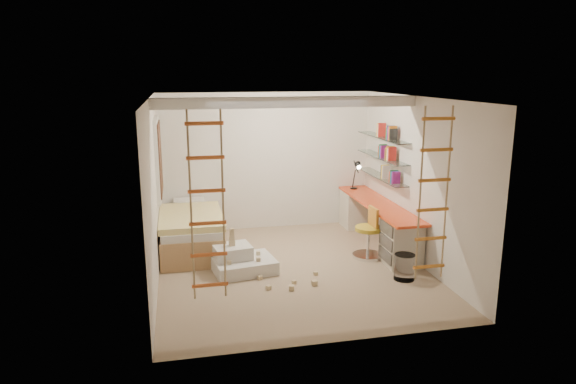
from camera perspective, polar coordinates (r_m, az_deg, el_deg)
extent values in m
plane|color=tan|center=(7.99, 0.46, -8.54)|extent=(4.50, 4.50, 0.00)
cube|color=white|center=(7.73, 0.00, 9.94)|extent=(4.00, 0.18, 0.16)
cube|color=white|center=(8.86, -14.26, 3.64)|extent=(0.06, 1.15, 1.35)
cube|color=#4C2D1E|center=(8.86, -14.01, 3.65)|extent=(0.02, 1.00, 1.20)
cylinder|color=white|center=(7.74, 12.81, -8.13)|extent=(0.30, 0.30, 0.38)
cube|color=#F0471C|center=(9.02, 10.02, -1.32)|extent=(0.55, 2.80, 0.04)
cube|color=beige|center=(10.11, 7.60, -1.86)|extent=(0.52, 0.55, 0.71)
cube|color=beige|center=(8.25, 12.53, -5.54)|extent=(0.52, 0.55, 0.71)
cube|color=#4C4742|center=(8.06, 10.87, -3.99)|extent=(0.02, 0.50, 0.18)
cube|color=#4C4742|center=(8.13, 10.80, -5.47)|extent=(0.02, 0.50, 0.18)
cube|color=#4C4742|center=(8.20, 10.73, -6.93)|extent=(0.02, 0.50, 0.18)
cube|color=white|center=(9.25, 10.29, 1.70)|extent=(0.25, 1.80, 0.01)
cube|color=white|center=(9.19, 10.38, 3.84)|extent=(0.25, 1.80, 0.01)
cube|color=white|center=(9.14, 10.47, 6.01)|extent=(0.25, 1.80, 0.01)
cube|color=#AD7F51|center=(8.90, -10.67, -4.93)|extent=(1.00, 2.00, 0.45)
cube|color=white|center=(8.82, -10.75, -3.17)|extent=(0.95, 1.95, 0.12)
cube|color=yellow|center=(8.65, -10.75, -2.74)|extent=(1.02, 1.60, 0.10)
cube|color=white|center=(9.56, -10.93, -1.15)|extent=(0.55, 0.35, 0.12)
cylinder|color=black|center=(10.04, 7.31, 0.43)|extent=(0.14, 0.14, 0.02)
cylinder|color=black|center=(10.00, 7.34, 1.49)|extent=(0.02, 0.15, 0.36)
cylinder|color=black|center=(9.86, 7.58, 2.80)|extent=(0.02, 0.27, 0.20)
cone|color=black|center=(9.74, 7.82, 2.96)|extent=(0.12, 0.14, 0.15)
cylinder|color=#FFEABF|center=(9.71, 7.90, 2.75)|extent=(0.08, 0.04, 0.08)
cylinder|color=gold|center=(8.42, 8.93, -4.05)|extent=(0.45, 0.45, 0.06)
cube|color=#C47D25|center=(8.40, 9.46, -2.72)|extent=(0.05, 0.33, 0.31)
cylinder|color=silver|center=(8.49, 8.88, -5.45)|extent=(0.05, 0.05, 0.43)
cylinder|color=silver|center=(8.57, 8.82, -6.99)|extent=(0.51, 0.51, 0.05)
cube|color=silver|center=(7.89, -4.92, -8.10)|extent=(1.00, 0.83, 0.20)
cube|color=silver|center=(7.87, -6.21, -6.62)|extent=(0.61, 0.53, 0.20)
cube|color=#CCB284|center=(7.83, -6.24, -5.65)|extent=(0.09, 0.09, 0.08)
cube|color=#CCB284|center=(7.80, -6.25, -5.13)|extent=(0.08, 0.08, 0.07)
cube|color=#CCB284|center=(7.78, -6.27, -4.46)|extent=(0.07, 0.07, 0.12)
cube|color=#CCB284|center=(7.74, -3.32, -7.48)|extent=(0.06, 0.06, 0.06)
cube|color=#CCB284|center=(7.99, -3.33, -6.80)|extent=(0.06, 0.06, 0.06)
cube|color=#CCB284|center=(7.66, -6.57, -7.77)|extent=(0.06, 0.06, 0.06)
cube|color=#CCB284|center=(7.76, 3.09, -8.97)|extent=(0.07, 0.07, 0.07)
cube|color=#CCB284|center=(7.44, 0.67, -9.94)|extent=(0.07, 0.07, 0.07)
cube|color=#CCB284|center=(7.25, 0.40, -10.59)|extent=(0.07, 0.07, 0.07)
cube|color=#CCB284|center=(7.60, -3.15, -9.45)|extent=(0.07, 0.07, 0.07)
cube|color=#CCB284|center=(7.27, -2.18, -10.52)|extent=(0.07, 0.07, 0.07)
cube|color=#CCB284|center=(7.41, 2.95, -10.07)|extent=(0.07, 0.07, 0.07)
cube|color=#8C1E7F|center=(9.23, 10.32, 2.41)|extent=(0.14, 0.52, 0.22)
cube|color=#194CA5|center=(9.17, 10.41, 4.56)|extent=(0.14, 0.64, 0.22)
cube|color=#1E722D|center=(9.13, 10.50, 6.73)|extent=(0.14, 0.58, 0.22)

